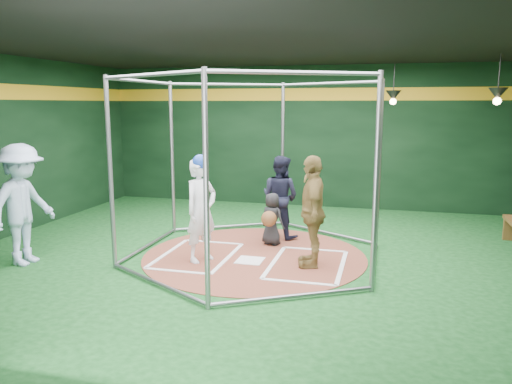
# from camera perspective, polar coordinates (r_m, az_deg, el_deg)

# --- Properties ---
(room_shell) EXTENTS (10.10, 9.10, 3.53)m
(room_shell) POSITION_cam_1_polar(r_m,az_deg,el_deg) (8.26, -0.16, 4.37)
(room_shell) COLOR #0D3C14
(room_shell) RESTS_ON ground
(clay_disc) EXTENTS (3.80, 3.80, 0.01)m
(clay_disc) POSITION_cam_1_polar(r_m,az_deg,el_deg) (8.60, -0.17, -7.31)
(clay_disc) COLOR brown
(clay_disc) RESTS_ON ground
(home_plate) EXTENTS (0.43, 0.43, 0.01)m
(home_plate) POSITION_cam_1_polar(r_m,az_deg,el_deg) (8.32, -0.70, -7.82)
(home_plate) COLOR white
(home_plate) RESTS_ON clay_disc
(batter_box_left) EXTENTS (1.17, 1.77, 0.01)m
(batter_box_left) POSITION_cam_1_polar(r_m,az_deg,el_deg) (8.66, -6.74, -7.19)
(batter_box_left) COLOR white
(batter_box_left) RESTS_ON clay_disc
(batter_box_right) EXTENTS (1.17, 1.77, 0.01)m
(batter_box_right) POSITION_cam_1_polar(r_m,az_deg,el_deg) (8.18, 5.89, -8.21)
(batter_box_right) COLOR white
(batter_box_right) RESTS_ON clay_disc
(batting_cage) EXTENTS (4.05, 4.67, 3.00)m
(batting_cage) POSITION_cam_1_polar(r_m,az_deg,el_deg) (8.28, -0.18, 2.61)
(batting_cage) COLOR gray
(batting_cage) RESTS_ON ground
(pendant_lamp_near) EXTENTS (0.34, 0.34, 0.90)m
(pendant_lamp_near) POSITION_cam_1_polar(r_m,az_deg,el_deg) (11.54, 15.42, 10.54)
(pendant_lamp_near) COLOR black
(pendant_lamp_near) RESTS_ON room_shell
(pendant_lamp_far) EXTENTS (0.34, 0.34, 0.90)m
(pendant_lamp_far) POSITION_cam_1_polar(r_m,az_deg,el_deg) (10.12, 25.90, 10.02)
(pendant_lamp_far) COLOR black
(pendant_lamp_far) RESTS_ON room_shell
(batter_figure) EXTENTS (0.64, 0.73, 1.76)m
(batter_figure) POSITION_cam_1_polar(r_m,az_deg,el_deg) (8.17, -6.29, -1.89)
(batter_figure) COLOR silver
(batter_figure) RESTS_ON clay_disc
(visitor_leopard) EXTENTS (0.63, 1.10, 1.77)m
(visitor_leopard) POSITION_cam_1_polar(r_m,az_deg,el_deg) (7.92, 6.45, -2.20)
(visitor_leopard) COLOR #AC8C49
(visitor_leopard) RESTS_ON clay_disc
(catcher_figure) EXTENTS (0.55, 0.62, 0.96)m
(catcher_figure) POSITION_cam_1_polar(r_m,az_deg,el_deg) (9.12, 1.79, -3.08)
(catcher_figure) COLOR black
(catcher_figure) RESTS_ON clay_disc
(umpire) EXTENTS (0.94, 0.84, 1.59)m
(umpire) POSITION_cam_1_polar(r_m,az_deg,el_deg) (9.61, 2.78, -0.55)
(umpire) COLOR black
(umpire) RESTS_ON clay_disc
(bystander_blue) EXTENTS (0.80, 1.30, 1.95)m
(bystander_blue) POSITION_cam_1_polar(r_m,az_deg,el_deg) (8.82, -25.14, -1.33)
(bystander_blue) COLOR #AEC6E7
(bystander_blue) RESTS_ON ground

